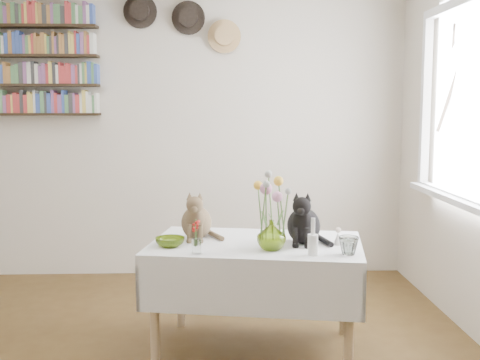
{
  "coord_description": "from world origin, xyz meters",
  "views": [
    {
      "loc": [
        0.38,
        -2.95,
        1.47
      ],
      "look_at": [
        0.51,
        0.44,
        1.05
      ],
      "focal_mm": 45.0,
      "sensor_mm": 36.0,
      "label": 1
    }
  ],
  "objects_px": {
    "dining_table": "(256,269)",
    "black_cat": "(304,216)",
    "flower_vase": "(271,235)",
    "tabby_cat": "(196,214)",
    "bookshelf_unit": "(37,60)"
  },
  "relations": [
    {
      "from": "tabby_cat",
      "to": "bookshelf_unit",
      "type": "xyz_separation_m",
      "value": [
        -1.36,
        1.49,
        1.03
      ]
    },
    {
      "from": "dining_table",
      "to": "bookshelf_unit",
      "type": "height_order",
      "value": "bookshelf_unit"
    },
    {
      "from": "tabby_cat",
      "to": "flower_vase",
      "type": "relative_size",
      "value": 1.77
    },
    {
      "from": "dining_table",
      "to": "tabby_cat",
      "type": "distance_m",
      "value": 0.49
    },
    {
      "from": "dining_table",
      "to": "flower_vase",
      "type": "bearing_deg",
      "value": -68.75
    },
    {
      "from": "flower_vase",
      "to": "dining_table",
      "type": "bearing_deg",
      "value": 111.25
    },
    {
      "from": "dining_table",
      "to": "black_cat",
      "type": "distance_m",
      "value": 0.43
    },
    {
      "from": "dining_table",
      "to": "tabby_cat",
      "type": "xyz_separation_m",
      "value": [
        -0.36,
        0.13,
        0.32
      ]
    },
    {
      "from": "black_cat",
      "to": "bookshelf_unit",
      "type": "relative_size",
      "value": 0.32
    },
    {
      "from": "dining_table",
      "to": "black_cat",
      "type": "relative_size",
      "value": 4.22
    },
    {
      "from": "tabby_cat",
      "to": "bookshelf_unit",
      "type": "bearing_deg",
      "value": 134.87
    },
    {
      "from": "dining_table",
      "to": "black_cat",
      "type": "xyz_separation_m",
      "value": [
        0.28,
        -0.02,
        0.32
      ]
    },
    {
      "from": "dining_table",
      "to": "flower_vase",
      "type": "relative_size",
      "value": 7.9
    },
    {
      "from": "black_cat",
      "to": "flower_vase",
      "type": "height_order",
      "value": "black_cat"
    },
    {
      "from": "flower_vase",
      "to": "bookshelf_unit",
      "type": "relative_size",
      "value": 0.17
    }
  ]
}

